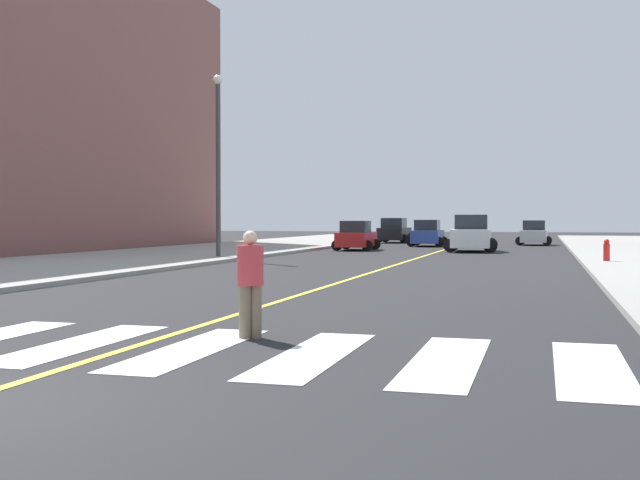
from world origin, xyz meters
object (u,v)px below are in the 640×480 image
(car_blue_third, at_px, (428,234))
(pedestrian_crossing, at_px, (250,279))
(car_white_second, at_px, (471,234))
(car_red_fourth, at_px, (356,236))
(car_silver_fifth, at_px, (534,234))
(fire_hydrant, at_px, (607,250))
(street_lamp, at_px, (218,151))
(car_black_nearest, at_px, (394,231))

(car_blue_third, relative_size, pedestrian_crossing, 2.41)
(car_white_second, distance_m, car_red_fourth, 6.75)
(car_white_second, relative_size, car_silver_fifth, 1.21)
(pedestrian_crossing, distance_m, fire_hydrant, 23.73)
(car_silver_fifth, bearing_deg, street_lamp, 62.52)
(car_white_second, relative_size, fire_hydrant, 5.38)
(car_black_nearest, distance_m, street_lamp, 28.21)
(car_red_fourth, bearing_deg, car_blue_third, 67.59)
(car_white_second, bearing_deg, car_red_fourth, -4.06)
(car_silver_fifth, height_order, fire_hydrant, car_silver_fifth)
(car_blue_third, bearing_deg, pedestrian_crossing, -86.44)
(car_black_nearest, relative_size, car_blue_third, 1.08)
(car_white_second, xyz_separation_m, fire_hydrant, (6.42, -11.73, -0.40))
(car_blue_third, bearing_deg, car_silver_fifth, 33.06)
(pedestrian_crossing, bearing_deg, car_red_fourth, 62.68)
(car_silver_fifth, relative_size, fire_hydrant, 4.45)
(car_black_nearest, relative_size, street_lamp, 0.53)
(car_black_nearest, bearing_deg, car_blue_third, -63.03)
(car_black_nearest, bearing_deg, street_lamp, -95.45)
(car_red_fourth, bearing_deg, fire_hydrant, -42.84)
(street_lamp, bearing_deg, car_black_nearest, 83.63)
(car_blue_third, bearing_deg, car_red_fourth, -112.32)
(car_red_fourth, distance_m, car_silver_fifth, 16.08)
(car_blue_third, relative_size, car_red_fourth, 1.03)
(pedestrian_crossing, height_order, street_lamp, street_lamp)
(car_red_fourth, relative_size, pedestrian_crossing, 2.35)
(car_white_second, height_order, street_lamp, street_lamp)
(car_silver_fifth, relative_size, street_lamp, 0.48)
(fire_hydrant, relative_size, street_lamp, 0.11)
(car_black_nearest, height_order, car_white_second, car_white_second)
(pedestrian_crossing, bearing_deg, car_black_nearest, 60.10)
(car_red_fourth, bearing_deg, street_lamp, -106.89)
(car_black_nearest, xyz_separation_m, street_lamp, (-3.10, -27.74, 4.05))
(car_white_second, bearing_deg, pedestrian_crossing, 86.45)
(car_silver_fifth, height_order, pedestrian_crossing, car_silver_fifth)
(car_blue_third, relative_size, car_silver_fifth, 1.02)
(car_white_second, bearing_deg, car_silver_fifth, -107.44)
(car_blue_third, relative_size, fire_hydrant, 4.54)
(car_blue_third, height_order, car_silver_fifth, car_blue_third)
(car_red_fourth, relative_size, car_silver_fifth, 0.99)
(car_red_fourth, relative_size, fire_hydrant, 4.42)
(car_black_nearest, relative_size, fire_hydrant, 4.88)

